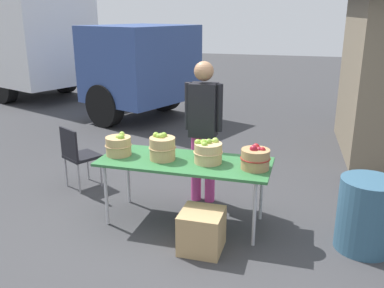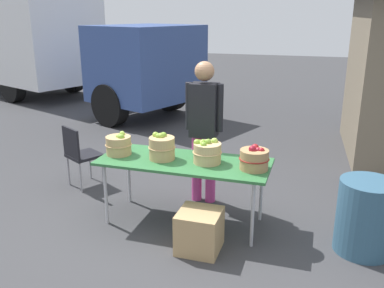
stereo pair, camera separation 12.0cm
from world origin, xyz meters
TOP-DOWN VIEW (x-y plane):
  - ground_plane at (0.00, 0.00)m, footprint 40.00×40.00m
  - market_table at (0.00, 0.00)m, footprint 1.90×0.76m
  - apple_basket_green_0 at (-0.78, -0.02)m, footprint 0.31×0.31m
  - apple_basket_green_1 at (-0.25, -0.02)m, footprint 0.30×0.30m
  - apple_basket_green_2 at (0.26, 0.01)m, footprint 0.32×0.32m
  - apple_basket_red_0 at (0.78, -0.03)m, footprint 0.32×0.32m
  - vendor_adult at (0.06, 0.62)m, footprint 0.47×0.24m
  - box_truck at (-5.68, 5.71)m, footprint 7.95×4.82m
  - folding_chair at (-1.68, 0.54)m, footprint 0.54×0.54m
  - trash_barrel at (1.91, -0.04)m, footprint 0.56×0.56m
  - produce_crate at (0.34, -0.52)m, footprint 0.42×0.42m

SIDE VIEW (x-z plane):
  - ground_plane at x=0.00m, z-range 0.00..0.00m
  - produce_crate at x=0.34m, z-range 0.00..0.42m
  - trash_barrel at x=1.91m, z-range 0.00..0.76m
  - folding_chair at x=-1.68m, z-range 0.08..0.94m
  - market_table at x=0.00m, z-range 0.33..1.08m
  - apple_basket_green_0 at x=-0.78m, z-range 0.74..0.99m
  - apple_basket_red_0 at x=0.78m, z-range 0.74..1.00m
  - apple_basket_green_2 at x=0.26m, z-range 0.74..1.01m
  - apple_basket_green_1 at x=-0.25m, z-range 0.74..1.04m
  - vendor_adult at x=0.06m, z-range 0.16..1.93m
  - box_truck at x=-5.68m, z-range 0.11..2.86m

